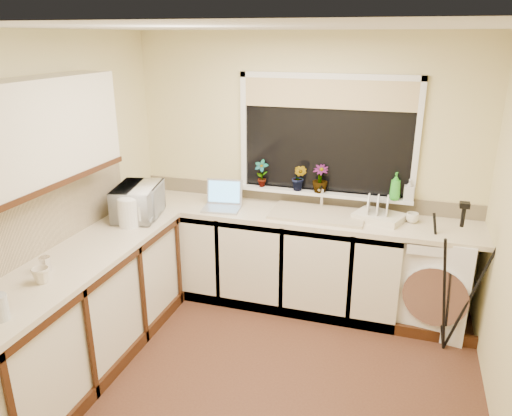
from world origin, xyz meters
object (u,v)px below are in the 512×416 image
object	(u,v)px
laptop	(223,201)
cup_back	(412,218)
microwave	(138,201)
plant_a	(261,173)
dish_rack	(379,217)
plant_c	(320,179)
kettle	(129,212)
plant_b	(299,178)
tripod	(454,279)
soap_bottle_green	(395,186)
cup_left	(41,275)
washing_machine	(434,277)
soap_bottle_clear	(409,190)
steel_jar	(45,264)

from	to	relation	value
laptop	cup_back	world-z (taller)	laptop
laptop	microwave	size ratio (longest dim) A/B	0.72
microwave	plant_a	xyz separation A→B (m)	(0.90, 0.72, 0.14)
dish_rack	cup_back	world-z (taller)	cup_back
plant_a	plant_c	size ratio (longest dim) A/B	1.02
kettle	plant_b	xyz separation A→B (m)	(1.23, 0.91, 0.16)
plant_b	tripod	bearing A→B (deg)	-22.37
laptop	dish_rack	bearing A→B (deg)	-3.47
soap_bottle_green	cup_left	xyz separation A→B (m)	(-2.10, -1.96, -0.22)
washing_machine	cup_left	world-z (taller)	cup_left
soap_bottle_clear	laptop	bearing A→B (deg)	-170.36
microwave	plant_b	xyz separation A→B (m)	(1.27, 0.70, 0.13)
cup_left	tripod	bearing A→B (deg)	28.27
dish_rack	soap_bottle_clear	world-z (taller)	soap_bottle_clear
washing_machine	microwave	bearing A→B (deg)	-158.25
plant_b	microwave	bearing A→B (deg)	-151.12
kettle	tripod	distance (m)	2.65
kettle	tripod	bearing A→B (deg)	7.79
dish_rack	soap_bottle_clear	size ratio (longest dim) A/B	2.13
dish_rack	laptop	bearing A→B (deg)	-156.03
plant_a	kettle	bearing A→B (deg)	-132.81
washing_machine	soap_bottle_green	bearing A→B (deg)	166.62
dish_rack	cup_back	bearing A→B (deg)	24.62
plant_b	soap_bottle_clear	bearing A→B (deg)	1.24
kettle	steel_jar	world-z (taller)	kettle
laptop	plant_a	distance (m)	0.45
tripod	plant_b	distance (m)	1.57
washing_machine	laptop	xyz separation A→B (m)	(-1.91, -0.07, 0.53)
microwave	dish_rack	bearing A→B (deg)	-88.08
dish_rack	plant_b	size ratio (longest dim) A/B	1.59
tripod	cup_left	world-z (taller)	tripod
steel_jar	cup_left	size ratio (longest dim) A/B	0.92
dish_rack	tripod	world-z (taller)	tripod
dish_rack	plant_b	xyz separation A→B (m)	(-0.75, 0.16, 0.24)
laptop	steel_jar	bearing A→B (deg)	-121.11
steel_jar	plant_c	size ratio (longest dim) A/B	0.41
plant_a	cup_left	xyz separation A→B (m)	(-0.88, -1.98, -0.23)
soap_bottle_clear	washing_machine	bearing A→B (deg)	-35.48
cup_left	plant_a	bearing A→B (deg)	66.04
washing_machine	tripod	size ratio (longest dim) A/B	0.70
washing_machine	microwave	size ratio (longest dim) A/B	1.71
washing_machine	cup_back	distance (m)	0.56
plant_b	soap_bottle_clear	world-z (taller)	plant_b
plant_b	soap_bottle_green	xyz separation A→B (m)	(0.85, -0.01, -0.00)
plant_a	cup_back	distance (m)	1.41
plant_b	cup_back	bearing A→B (deg)	-7.43
laptop	plant_a	xyz separation A→B (m)	(0.29, 0.28, 0.21)
microwave	plant_a	bearing A→B (deg)	-64.59
washing_machine	dish_rack	distance (m)	0.70
cup_back	washing_machine	bearing A→B (deg)	-11.47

